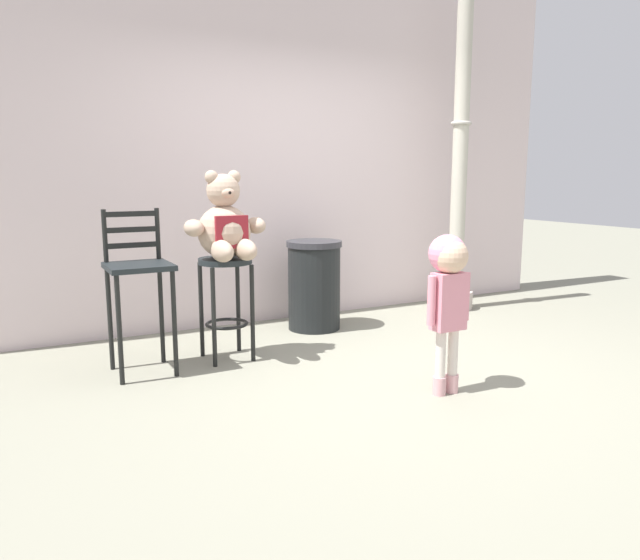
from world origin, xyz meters
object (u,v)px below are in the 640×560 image
(teddy_bear, at_px, (226,227))
(bar_chair_empty, at_px, (138,276))
(bar_stool_with_teddy, at_px, (226,287))
(lamppost, at_px, (459,181))
(trash_bin, at_px, (314,285))
(child_walking, at_px, (448,279))

(teddy_bear, relative_size, bar_chair_empty, 0.56)
(bar_stool_with_teddy, relative_size, lamppost, 0.24)
(teddy_bear, distance_m, lamppost, 2.67)
(trash_bin, distance_m, lamppost, 1.85)
(bar_chair_empty, bearing_deg, bar_stool_with_teddy, 1.35)
(bar_stool_with_teddy, height_order, teddy_bear, teddy_bear)
(lamppost, bearing_deg, teddy_bear, -168.06)
(child_walking, distance_m, bar_chair_empty, 2.03)
(bar_stool_with_teddy, height_order, child_walking, child_walking)
(trash_bin, bearing_deg, bar_stool_with_teddy, -153.86)
(bar_chair_empty, bearing_deg, trash_bin, 17.21)
(child_walking, relative_size, lamppost, 0.31)
(child_walking, xyz_separation_m, lamppost, (1.66, 1.84, 0.56))
(teddy_bear, height_order, trash_bin, teddy_bear)
(child_walking, bearing_deg, bar_stool_with_teddy, -116.08)
(teddy_bear, bearing_deg, bar_stool_with_teddy, 90.00)
(child_walking, height_order, lamppost, lamppost)
(teddy_bear, relative_size, trash_bin, 0.80)
(child_walking, distance_m, trash_bin, 1.83)
(lamppost, relative_size, bar_chair_empty, 2.86)
(trash_bin, bearing_deg, lamppost, 1.45)
(lamppost, bearing_deg, bar_chair_empty, -170.57)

